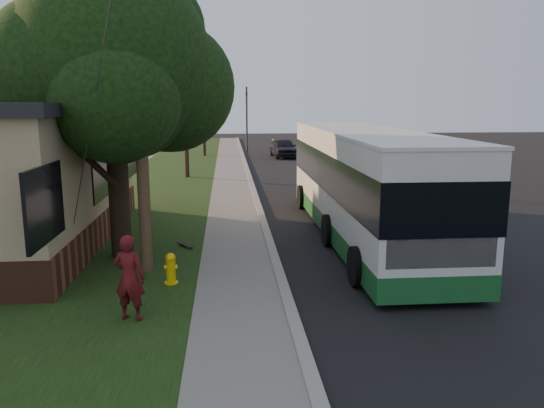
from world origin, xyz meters
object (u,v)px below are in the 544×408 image
Objects in this scene: bare_tree_near at (186,140)px; distant_car at (284,148)px; skateboard_main at (186,245)px; fire_hydrant at (171,269)px; leafy_tree at (114,67)px; transit_bus at (364,181)px; traffic_signal at (247,114)px; utility_pole at (138,86)px; skateboarder at (129,278)px; bare_tree_far at (204,131)px.

bare_tree_near is 1.00× the size of distant_car.
skateboard_main is 26.33m from distant_car.
fire_hydrant is 5.65m from leafy_tree.
transit_bus is (7.23, 1.57, -3.35)m from leafy_tree.
fire_hydrant is 34.25m from traffic_signal.
utility_pole reaches higher than skateboarder.
fire_hydrant is 0.09× the size of leafy_tree.
bare_tree_near is 15.26m from transit_bus.
utility_pole reaches higher than transit_bus.
utility_pole reaches higher than leafy_tree.
skateboarder reaches higher than fire_hydrant.
traffic_signal reaches higher than skateboard_main.
leafy_tree is at bearing -98.47° from traffic_signal.
skateboarder is (-6.23, -6.26, -0.89)m from transit_bus.
bare_tree_far is (0.50, 12.00, -0.15)m from bare_tree_near.
distant_car is at bearing -85.33° from skateboarder.
traffic_signal is at bearing 81.53° from leafy_tree.
fire_hydrant is at bearing -91.77° from skateboard_main.
bare_tree_near is at bearing 90.66° from utility_pole.
skateboarder is at bearing -77.94° from leafy_tree.
traffic_signal is (3.50, 4.00, 1.16)m from bare_tree_far.
bare_tree_far reaches higher than fire_hydrant.
leafy_tree is at bearing 117.60° from utility_pole.
distant_car is (7.32, 26.30, -4.43)m from leafy_tree.
skateboarder is (0.14, -3.04, -3.70)m from utility_pole.
bare_tree_far is at bearing -74.11° from skateboarder.
fire_hydrant is at bearing -95.21° from traffic_signal.
bare_tree_far is (1.17, 27.35, -3.16)m from leafy_tree.
utility_pole reaches higher than skateboard_main.
bare_tree_near reaches higher than skateboarder.
fire_hydrant is 0.13× the size of traffic_signal.
skateboard_main is (1.67, 0.59, -5.05)m from leafy_tree.
traffic_signal is (3.81, 33.01, -1.47)m from utility_pole.
distant_car is (5.75, 28.95, 0.30)m from fire_hydrant.
bare_tree_far is at bearing 90.76° from fire_hydrant.
transit_bus is 2.91× the size of distant_car.
bare_tree_far is (0.31, 29.01, -2.63)m from utility_pole.
transit_bus is 8.87m from skateboarder.
traffic_signal is 1.27× the size of distant_car.
transit_bus is (6.36, 3.23, -2.82)m from utility_pole.
transit_bus reaches higher than fire_hydrant.
fire_hydrant is at bearing -87.14° from bare_tree_near.
transit_bus is 24.75m from distant_car.
bare_tree_near is at bearing -92.39° from bare_tree_far.
utility_pole is at bearing -62.40° from leafy_tree.
traffic_signal reaches higher than distant_car.
fire_hydrant is at bearing -89.37° from skateboarder.
bare_tree_near is 12.01m from bare_tree_far.
traffic_signal is at bearing 84.43° from skateboard_main.
bare_tree_near is 0.34× the size of transit_bus.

